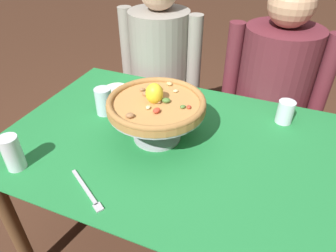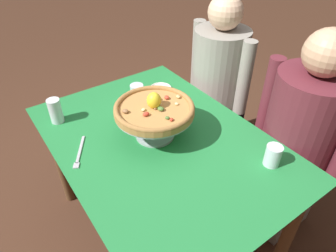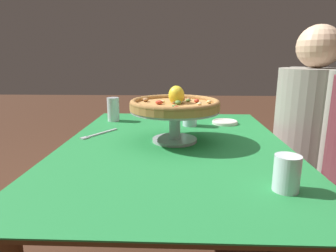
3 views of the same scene
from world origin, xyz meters
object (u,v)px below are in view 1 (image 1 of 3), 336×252
water_glass_side_left (104,103)px  diner_right (269,104)px  dinner_fork (88,192)px  pizza_stand (157,118)px  side_plate (116,90)px  diner_left (160,81)px  pizza (156,103)px  water_glass_front_left (13,155)px  water_glass_back_right (285,113)px

water_glass_side_left → diner_right: size_ratio=0.10×
dinner_fork → pizza_stand: bearing=76.1°
water_glass_side_left → side_plate: size_ratio=0.89×
side_plate → diner_left: (0.05, 0.42, -0.14)m
pizza_stand → dinner_fork: size_ratio=1.91×
pizza → water_glass_front_left: (-0.38, -0.34, -0.10)m
water_glass_front_left → water_glass_back_right: bearing=37.7°
pizza → water_glass_side_left: bearing=165.6°
side_plate → diner_left: size_ratio=0.11×
water_glass_back_right → pizza: bearing=-146.2°
water_glass_back_right → dinner_fork: bearing=-129.5°
side_plate → dinner_fork: size_ratio=0.71×
water_glass_side_left → pizza_stand: bearing=-14.5°
diner_right → dinner_fork: bearing=-115.2°
water_glass_side_left → pizza: bearing=-14.4°
water_glass_back_right → water_glass_side_left: 0.77m
pizza_stand → water_glass_back_right: (0.45, 0.30, -0.05)m
water_glass_front_left → diner_left: diner_left is taller
dinner_fork → diner_right: (0.46, 0.98, -0.12)m
pizza_stand → water_glass_front_left: bearing=-138.2°
pizza_stand → pizza: size_ratio=0.99×
dinner_fork → diner_right: 1.09m
side_plate → pizza_stand: bearing=-37.8°
water_glass_front_left → dinner_fork: size_ratio=0.68×
pizza_stand → side_plate: (-0.34, 0.26, -0.08)m
pizza → diner_left: (-0.28, 0.68, -0.29)m
pizza → diner_right: diner_right is taller
water_glass_back_right → water_glass_front_left: water_glass_front_left is taller
pizza_stand → water_glass_front_left: (-0.38, -0.34, -0.04)m
pizza_stand → diner_left: bearing=112.8°
pizza → water_glass_back_right: bearing=33.8°
pizza → water_glass_side_left: pizza is taller
pizza → water_glass_front_left: bearing=-138.1°
pizza_stand → diner_left: 0.77m
water_glass_back_right → water_glass_side_left: water_glass_side_left is taller
water_glass_side_left → water_glass_back_right: bearing=17.3°
pizza → side_plate: size_ratio=2.75×
water_glass_front_left → side_plate: water_glass_front_left is taller
water_glass_front_left → diner_right: (0.75, 0.97, -0.17)m
water_glass_back_right → side_plate: (-0.78, -0.04, -0.03)m
water_glass_back_right → side_plate: bearing=-177.0°
water_glass_back_right → diner_right: size_ratio=0.08×
side_plate → diner_right: diner_right is taller
pizza → dinner_fork: size_ratio=1.94×
water_glass_back_right → diner_right: 0.37m
pizza_stand → water_glass_back_right: 0.54m
diner_right → side_plate: bearing=-152.4°
water_glass_back_right → water_glass_front_left: bearing=-142.3°
pizza_stand → diner_right: (0.37, 0.63, -0.21)m
side_plate → dinner_fork: side_plate is taller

